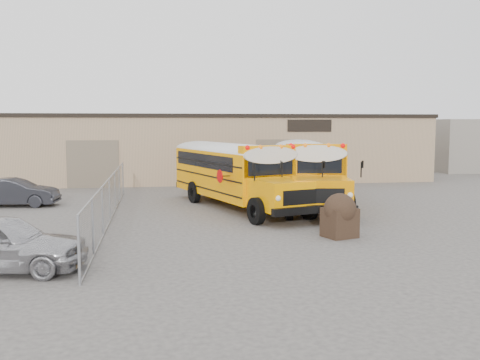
{
  "coord_description": "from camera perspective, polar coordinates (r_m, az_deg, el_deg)",
  "views": [
    {
      "loc": [
        -4.06,
        -19.43,
        4.02
      ],
      "look_at": [
        -0.5,
        3.26,
        1.6
      ],
      "focal_mm": 40.0,
      "sensor_mm": 36.0,
      "label": 1
    }
  ],
  "objects": [
    {
      "name": "car_dark",
      "position": [
        28.33,
        -22.92,
        -1.23
      ],
      "size": [
        4.26,
        1.82,
        1.37
      ],
      "primitive_type": "imported",
      "rotation": [
        0.0,
        0.0,
        1.48
      ],
      "color": "black",
      "rests_on": "ground"
    },
    {
      "name": "chainlink_fence",
      "position": [
        22.73,
        -13.73,
        -2.04
      ],
      "size": [
        0.07,
        18.07,
        1.81
      ],
      "color": "gray",
      "rests_on": "ground"
    },
    {
      "name": "school_bus_left",
      "position": [
        31.67,
        -5.69,
        2.0
      ],
      "size": [
        5.74,
        11.02,
        3.14
      ],
      "color": "#FC9A00",
      "rests_on": "ground"
    },
    {
      "name": "school_bus_right",
      "position": [
        33.47,
        5.88,
        2.25
      ],
      "size": [
        4.38,
        11.17,
        3.19
      ],
      "color": "orange",
      "rests_on": "ground"
    },
    {
      "name": "tarp_bundle",
      "position": [
        19.3,
        10.6,
        -3.66
      ],
      "size": [
        1.3,
        1.24,
        1.58
      ],
      "color": "black",
      "rests_on": "ground"
    },
    {
      "name": "warehouse",
      "position": [
        39.67,
        -3.03,
        3.62
      ],
      "size": [
        30.2,
        10.2,
        4.67
      ],
      "color": "#8B7355",
      "rests_on": "ground"
    },
    {
      "name": "distant_building_right",
      "position": [
        51.74,
        23.99,
        3.48
      ],
      "size": [
        10.0,
        8.0,
        4.4
      ],
      "primitive_type": "cube",
      "color": "gray",
      "rests_on": "ground"
    },
    {
      "name": "ground",
      "position": [
        20.25,
        2.85,
        -5.44
      ],
      "size": [
        120.0,
        120.0,
        0.0
      ],
      "primitive_type": "plane",
      "color": "#484542",
      "rests_on": "ground"
    }
  ]
}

